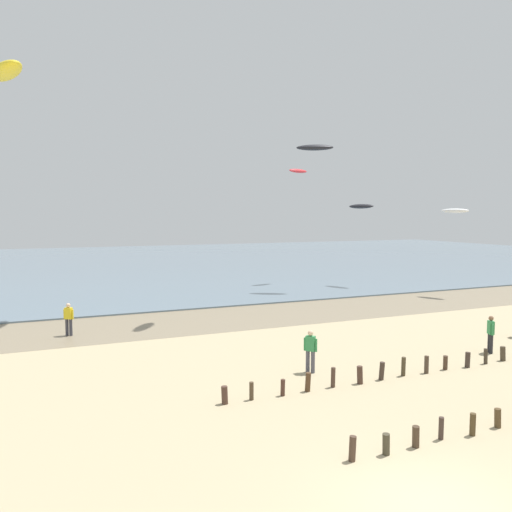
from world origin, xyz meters
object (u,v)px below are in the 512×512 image
object	(u,v)px
person_by_waterline	(491,333)
person_left_flank	(310,350)
kite_aloft_3	(6,71)
kite_aloft_0	(298,171)
kite_aloft_6	(315,148)
kite_aloft_1	(361,206)
kite_aloft_5	(455,211)
person_nearest_camera	(69,318)

from	to	relation	value
person_by_waterline	person_left_flank	size ratio (longest dim) A/B	1.00
person_by_waterline	kite_aloft_3	xyz separation A→B (m)	(-19.77, 8.94, 11.68)
kite_aloft_0	kite_aloft_6	distance (m)	5.17
kite_aloft_1	kite_aloft_6	xyz separation A→B (m)	(-5.12, -0.76, 4.70)
kite_aloft_3	kite_aloft_5	world-z (taller)	kite_aloft_3
kite_aloft_1	kite_aloft_3	distance (m)	30.39
person_left_flank	kite_aloft_3	world-z (taller)	kite_aloft_3
person_left_flank	kite_aloft_3	bearing A→B (deg)	142.73
person_left_flank	kite_aloft_6	distance (m)	25.07
person_nearest_camera	person_left_flank	bearing A→B (deg)	-51.61
kite_aloft_3	kite_aloft_6	size ratio (longest dim) A/B	1.18
kite_aloft_3	kite_aloft_1	bearing A→B (deg)	-78.41
kite_aloft_3	kite_aloft_6	bearing A→B (deg)	-75.24
person_by_waterline	kite_aloft_1	xyz separation A→B (m)	(7.53, 21.04, 6.08)
kite_aloft_0	kite_aloft_3	size ratio (longest dim) A/B	0.62
kite_aloft_3	kite_aloft_5	distance (m)	31.73
kite_aloft_5	kite_aloft_0	bearing A→B (deg)	10.13
kite_aloft_0	kite_aloft_3	world-z (taller)	kite_aloft_3
person_by_waterline	kite_aloft_6	xyz separation A→B (m)	(2.41, 20.28, 10.78)
person_left_flank	kite_aloft_6	world-z (taller)	kite_aloft_6
person_left_flank	kite_aloft_6	size ratio (longest dim) A/B	0.57
person_nearest_camera	kite_aloft_6	world-z (taller)	kite_aloft_6
kite_aloft_6	kite_aloft_5	bearing A→B (deg)	171.46
person_left_flank	kite_aloft_1	bearing A→B (deg)	50.98
kite_aloft_0	kite_aloft_5	xyz separation A→B (m)	(7.55, -11.44, -3.65)
person_left_flank	kite_aloft_3	xyz separation A→B (m)	(-10.82, 8.24, 11.68)
kite_aloft_0	kite_aloft_5	distance (m)	14.18
person_by_waterline	person_left_flank	xyz separation A→B (m)	(-8.95, 0.70, 0.00)
kite_aloft_5	kite_aloft_6	world-z (taller)	kite_aloft_6
person_by_waterline	person_left_flank	world-z (taller)	same
person_nearest_camera	kite_aloft_3	distance (m)	12.16
person_nearest_camera	kite_aloft_5	distance (m)	29.00
person_nearest_camera	kite_aloft_6	size ratio (longest dim) A/B	0.57
person_nearest_camera	person_by_waterline	xyz separation A→B (m)	(17.32, -11.27, 0.00)
kite_aloft_1	kite_aloft_5	bearing A→B (deg)	-175.68
kite_aloft_3	kite_aloft_0	bearing A→B (deg)	-67.47
person_left_flank	kite_aloft_5	xyz separation A→B (m)	(19.97, 12.98, 5.65)
person_by_waterline	kite_aloft_5	xyz separation A→B (m)	(11.02, 13.68, 5.65)
kite_aloft_1	kite_aloft_6	bearing A→B (deg)	77.44
kite_aloft_6	kite_aloft_0	bearing A→B (deg)	-73.39
person_left_flank	kite_aloft_5	bearing A→B (deg)	33.03
person_by_waterline	kite_aloft_3	world-z (taller)	kite_aloft_3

